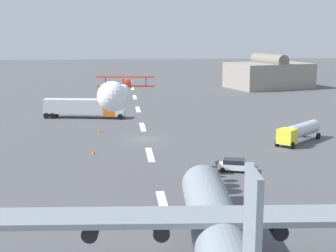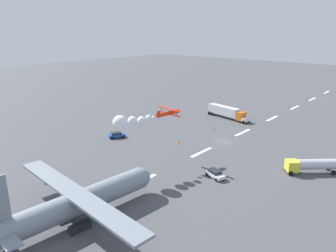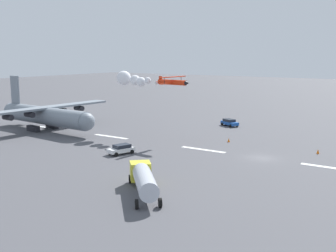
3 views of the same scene
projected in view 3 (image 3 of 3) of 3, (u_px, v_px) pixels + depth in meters
ground_plane at (261, 158)px, 62.67m from camera, size 440.00×440.00×0.00m
runway_stripe_4 at (330, 168)px, 57.25m from camera, size 8.00×0.90×0.01m
runway_stripe_5 at (203, 150)px, 68.08m from camera, size 8.00×0.90×0.01m
runway_stripe_6 at (111, 137)px, 78.91m from camera, size 8.00×0.90×0.01m
runway_stripe_7 at (41, 127)px, 89.74m from camera, size 8.00×0.90×0.01m
cargo_transport_plane at (48, 115)px, 84.30m from camera, size 26.49×31.41×10.85m
stunt_biplane_red at (136, 80)px, 79.13m from camera, size 17.36×6.78×2.82m
fuel_tanker_truck at (144, 179)px, 46.11m from camera, size 8.60×8.97×2.90m
followme_car_yellow at (229, 122)px, 90.46m from camera, size 4.63×3.59×1.52m
airport_staff_sedan at (121, 149)px, 64.97m from camera, size 3.03×4.53×1.52m
traffic_cone_near at (318, 151)px, 65.19m from camera, size 0.44×0.44×0.75m
traffic_cone_far at (229, 140)px, 73.87m from camera, size 0.44×0.44×0.75m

